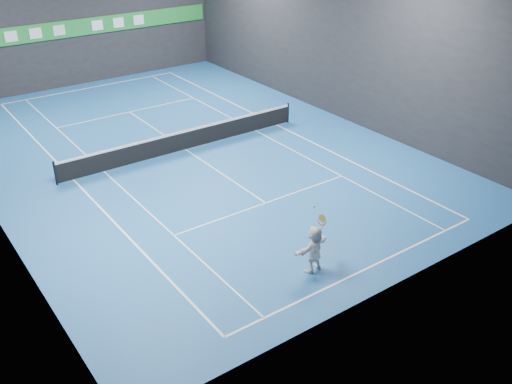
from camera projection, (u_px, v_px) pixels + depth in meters
ground at (186, 150)px, 27.20m from camera, size 26.00×26.00×0.00m
wall_back at (75, 11)px, 34.40m from camera, size 18.00×0.10×9.00m
wall_front at (409, 156)px, 15.76m from camera, size 18.00×0.10×9.00m
wall_right at (332, 30)px, 29.70m from camera, size 0.10×26.00×9.00m
baseline_near at (365, 269)px, 18.68m from camera, size 10.98×0.08×0.01m
baseline_far at (92, 87)px, 35.72m from camera, size 10.98×0.08×0.01m
sideline_doubles_left at (74, 180)px, 24.38m from camera, size 0.08×23.78×0.01m
sideline_doubles_right at (277, 125)px, 30.02m from camera, size 0.08×23.78×0.01m
sideline_singles_left at (104, 172)px, 25.09m from camera, size 0.06×23.78×0.01m
sideline_singles_right at (256, 131)px, 29.31m from camera, size 0.06×23.78×0.01m
service_line_near at (266, 203)px, 22.61m from camera, size 8.23×0.06×0.01m
service_line_far at (129, 112)px, 31.79m from camera, size 8.23×0.06×0.01m
center_service_line at (186, 150)px, 27.20m from camera, size 0.06×12.80×0.01m
player at (314, 249)px, 18.28m from camera, size 1.58×0.73×1.64m
tennis_ball at (314, 206)px, 17.43m from camera, size 0.07×0.07×0.07m
tennis_net at (185, 139)px, 26.95m from camera, size 12.50×0.10×1.07m
sponsor_banner at (78, 28)px, 34.82m from camera, size 17.64×0.11×1.00m
tennis_racket at (322, 222)px, 18.06m from camera, size 0.42×0.33×0.61m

